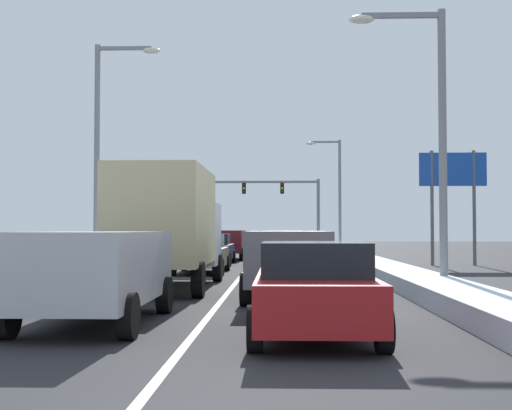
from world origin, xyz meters
TOP-DOWN VIEW (x-y plane):
  - ground_plane at (0.00, 22.25)m, footprint 144.61×144.61m
  - lane_stripe_between_right_lane_and_center_lane at (-0.00, 27.81)m, footprint 0.14×61.18m
  - snow_bank_right_shoulder at (5.30, 27.81)m, footprint 1.52×61.18m
  - snow_bank_left_shoulder at (-5.30, 27.81)m, footprint 1.88×61.18m
  - sedan_red_right_lane_nearest at (1.94, 6.18)m, footprint 2.00×4.50m
  - suv_gray_right_lane_second at (1.59, 12.12)m, footprint 2.16×4.90m
  - sedan_green_right_lane_third at (1.67, 19.00)m, footprint 2.00×4.50m
  - suv_black_right_lane_fourth at (1.55, 26.04)m, footprint 2.16×4.90m
  - suv_charcoal_right_lane_fifth at (1.58, 33.19)m, footprint 2.16×4.90m
  - suv_silver_center_lane_nearest at (-1.91, 7.37)m, footprint 2.16×4.90m
  - box_truck_center_lane_second at (-1.76, 14.60)m, footprint 2.53×7.20m
  - sedan_tan_center_lane_third at (-1.65, 21.83)m, footprint 2.00×4.50m
  - sedan_navy_center_lane_fourth at (-1.83, 28.36)m, footprint 2.00×4.50m
  - suv_maroon_center_lane_fifth at (-1.60, 34.13)m, footprint 2.16×4.90m
  - traffic_light_gantry at (1.18, 55.60)m, footprint 10.60×0.47m
  - street_lamp_right_near at (5.50, 13.90)m, footprint 2.66×0.36m
  - street_lamp_right_mid at (5.71, 47.27)m, footprint 2.66×0.36m
  - street_lamp_left_mid at (-5.63, 22.35)m, footprint 2.66×0.36m
  - roadside_sign_right at (9.73, 28.02)m, footprint 3.20×0.16m

SIDE VIEW (x-z plane):
  - ground_plane at x=0.00m, z-range 0.00..0.00m
  - lane_stripe_between_right_lane_and_center_lane at x=0.00m, z-range 0.00..0.01m
  - snow_bank_right_shoulder at x=5.30m, z-range 0.00..0.46m
  - snow_bank_left_shoulder at x=-5.30m, z-range 0.00..0.89m
  - sedan_red_right_lane_nearest at x=1.94m, z-range 0.01..1.52m
  - sedan_green_right_lane_third at x=1.67m, z-range 0.01..1.52m
  - sedan_tan_center_lane_third at x=-1.65m, z-range 0.01..1.52m
  - sedan_navy_center_lane_fourth at x=-1.83m, z-range 0.01..1.52m
  - suv_gray_right_lane_second at x=1.59m, z-range 0.18..1.85m
  - suv_black_right_lane_fourth at x=1.55m, z-range 0.18..1.85m
  - suv_charcoal_right_lane_fifth at x=1.58m, z-range 0.18..1.85m
  - suv_silver_center_lane_nearest at x=-1.91m, z-range 0.18..1.85m
  - suv_maroon_center_lane_fifth at x=-1.60m, z-range 0.18..1.85m
  - box_truck_center_lane_second at x=-1.76m, z-range 0.22..3.58m
  - roadside_sign_right at x=9.73m, z-range 1.27..6.77m
  - street_lamp_right_near at x=5.50m, z-range 0.79..8.57m
  - traffic_light_gantry at x=1.18m, z-range 1.62..7.82m
  - street_lamp_right_mid at x=5.71m, z-range 0.81..9.39m
  - street_lamp_left_mid at x=-5.63m, z-range 0.83..10.04m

